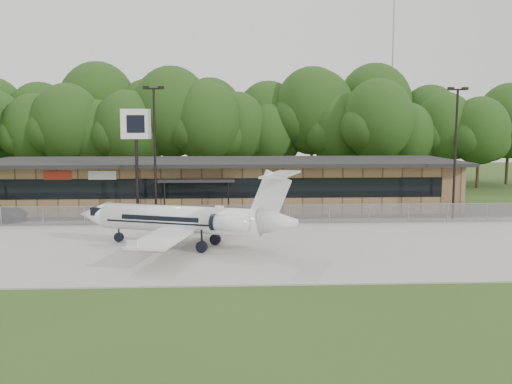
{
  "coord_description": "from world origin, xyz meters",
  "views": [
    {
      "loc": [
        0.44,
        -26.62,
        7.53
      ],
      "look_at": [
        2.38,
        12.0,
        2.83
      ],
      "focal_mm": 40.0,
      "sensor_mm": 36.0,
      "label": 1
    }
  ],
  "objects": [
    {
      "name": "treeline",
      "position": [
        0.0,
        42.0,
        7.5
      ],
      "size": [
        72.0,
        12.0,
        15.0
      ],
      "primitive_type": null,
      "color": "#163912",
      "rests_on": "ground"
    },
    {
      "name": "ground",
      "position": [
        0.0,
        0.0,
        0.0
      ],
      "size": [
        160.0,
        160.0,
        0.0
      ],
      "primitive_type": "plane",
      "color": "#334A1A",
      "rests_on": "ground"
    },
    {
      "name": "light_pole_right",
      "position": [
        18.0,
        16.5,
        5.98
      ],
      "size": [
        1.55,
        0.3,
        10.23
      ],
      "color": "black",
      "rests_on": "ground"
    },
    {
      "name": "pole_sign",
      "position": [
        -6.42,
        16.79,
        6.55
      ],
      "size": [
        2.26,
        0.48,
        8.57
      ],
      "rotation": [
        0.0,
        0.0,
        0.1
      ],
      "color": "black",
      "rests_on": "ground"
    },
    {
      "name": "parking_lot",
      "position": [
        0.0,
        19.5,
        0.03
      ],
      "size": [
        50.0,
        9.0,
        0.06
      ],
      "primitive_type": "cube",
      "color": "#383835",
      "rests_on": "ground"
    },
    {
      "name": "fence",
      "position": [
        0.0,
        15.0,
        0.78
      ],
      "size": [
        46.0,
        0.04,
        1.52
      ],
      "color": "gray",
      "rests_on": "ground"
    },
    {
      "name": "apron",
      "position": [
        0.0,
        8.0,
        0.04
      ],
      "size": [
        64.0,
        18.0,
        0.08
      ],
      "primitive_type": "cube",
      "color": "#9E9B93",
      "rests_on": "ground"
    },
    {
      "name": "business_jet",
      "position": [
        -1.91,
        7.16,
        1.72
      ],
      "size": [
        14.12,
        12.64,
        4.82
      ],
      "rotation": [
        0.0,
        0.0,
        -0.34
      ],
      "color": "white",
      "rests_on": "ground"
    },
    {
      "name": "radio_mast",
      "position": [
        22.0,
        48.0,
        12.5
      ],
      "size": [
        0.2,
        0.2,
        25.0
      ],
      "primitive_type": "cylinder",
      "color": "gray",
      "rests_on": "ground"
    },
    {
      "name": "terminal",
      "position": [
        -0.0,
        23.94,
        2.18
      ],
      "size": [
        41.0,
        11.65,
        4.3
      ],
      "color": "olive",
      "rests_on": "ground"
    },
    {
      "name": "light_pole_mid",
      "position": [
        -5.0,
        16.5,
        5.98
      ],
      "size": [
        1.55,
        0.3,
        10.23
      ],
      "color": "black",
      "rests_on": "ground"
    }
  ]
}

